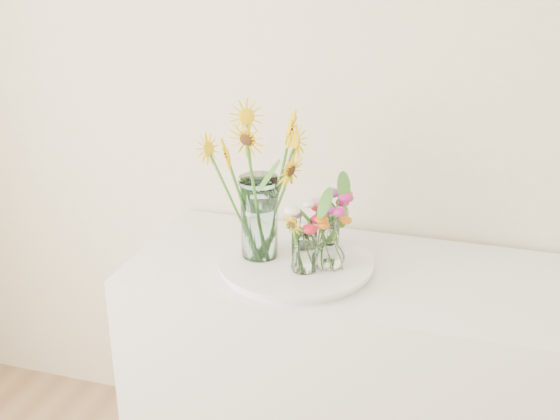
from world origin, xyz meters
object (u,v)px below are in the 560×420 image
at_px(mason_jar, 259,218).
at_px(small_vase_a, 304,252).
at_px(counter, 349,389).
at_px(tray, 296,265).
at_px(small_vase_c, 329,233).
at_px(small_vase_b, 329,246).

xyz_separation_m(mason_jar, small_vase_a, (0.16, -0.06, -0.07)).
bearing_deg(counter, small_vase_a, -141.21).
bearing_deg(counter, mason_jar, -170.53).
xyz_separation_m(tray, small_vase_c, (0.08, 0.11, 0.07)).
distance_m(counter, mason_jar, 0.68).
bearing_deg(small_vase_c, small_vase_b, -77.47).
relative_size(mason_jar, small_vase_b, 1.86).
distance_m(mason_jar, small_vase_c, 0.24).
relative_size(counter, small_vase_b, 9.80).
xyz_separation_m(counter, tray, (-0.17, -0.05, 0.46)).
height_order(counter, tray, tray).
relative_size(mason_jar, small_vase_c, 2.33).
bearing_deg(mason_jar, small_vase_c, 29.88).
relative_size(counter, small_vase_a, 10.85).
bearing_deg(tray, small_vase_a, -54.30).
relative_size(counter, small_vase_c, 12.24).
height_order(tray, small_vase_b, small_vase_b).
distance_m(tray, small_vase_c, 0.15).
bearing_deg(small_vase_a, counter, 38.79).
xyz_separation_m(small_vase_a, small_vase_b, (0.07, 0.04, 0.01)).
bearing_deg(counter, small_vase_c, 146.04).
relative_size(tray, small_vase_b, 3.21).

